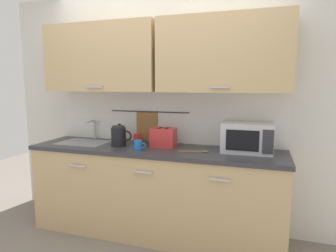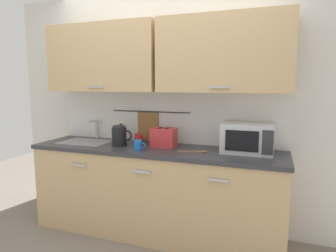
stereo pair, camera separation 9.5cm
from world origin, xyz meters
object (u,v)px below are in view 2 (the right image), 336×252
microwave (248,138)px  wooden_spoon (197,152)px  toaster (164,137)px  mug_by_kettle (138,145)px  dish_soap_bottle (121,133)px  electric_kettle (120,136)px  mug_near_sink (138,138)px

microwave → wooden_spoon: bearing=-159.7°
toaster → mug_by_kettle: size_ratio=2.13×
dish_soap_bottle → microwave: bearing=-3.3°
electric_kettle → microwave: bearing=6.4°
electric_kettle → dish_soap_bottle: bearing=115.2°
microwave → mug_near_sink: size_ratio=3.83×
electric_kettle → wooden_spoon: size_ratio=0.83×
microwave → electric_kettle: size_ratio=2.03×
electric_kettle → dish_soap_bottle: electric_kettle is taller
microwave → mug_by_kettle: (-0.99, -0.25, -0.09)m
microwave → mug_by_kettle: bearing=-165.6°
microwave → mug_by_kettle: size_ratio=3.83×
mug_near_sink → microwave: bearing=-4.0°
dish_soap_bottle → wooden_spoon: size_ratio=0.72×
microwave → toaster: microwave is taller
electric_kettle → mug_near_sink: 0.25m
toaster → wooden_spoon: (0.37, -0.13, -0.09)m
wooden_spoon → mug_by_kettle: bearing=-170.6°
mug_near_sink → toaster: size_ratio=0.47×
electric_kettle → mug_by_kettle: bearing=-23.4°
electric_kettle → toaster: 0.46m
dish_soap_bottle → mug_by_kettle: size_ratio=1.63×
mug_by_kettle → electric_kettle: bearing=156.6°
mug_near_sink → mug_by_kettle: 0.37m
dish_soap_bottle → mug_near_sink: dish_soap_bottle is taller
mug_near_sink → wooden_spoon: 0.75m
dish_soap_bottle → toaster: 0.56m
microwave → electric_kettle: 1.27m
microwave → wooden_spoon: (-0.44, -0.16, -0.13)m
microwave → mug_near_sink: bearing=176.0°
toaster → electric_kettle: bearing=-167.0°
microwave → wooden_spoon: size_ratio=1.68×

